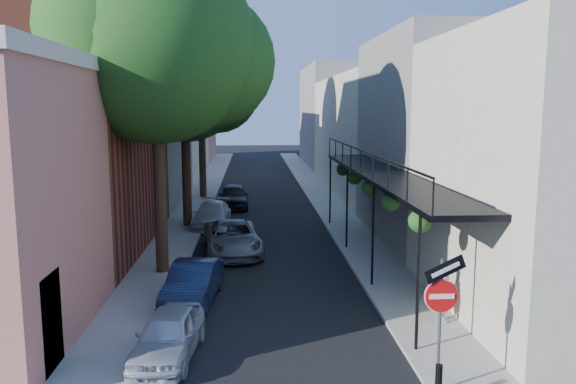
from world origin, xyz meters
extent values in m
cube|color=black|center=(0.00, 30.00, 0.01)|extent=(6.00, 64.00, 0.01)
cube|color=gray|center=(-4.00, 30.00, 0.06)|extent=(2.00, 64.00, 0.12)
cube|color=gray|center=(4.00, 30.00, 0.06)|extent=(2.00, 64.00, 0.12)
cube|color=beige|center=(-5.05, 2.50, 1.20)|extent=(0.10, 1.20, 2.20)
cube|color=brown|center=(-10.00, 14.00, 6.00)|extent=(10.00, 12.00, 12.00)
cube|color=gray|center=(-5.02, 14.00, 8.00)|extent=(0.06, 7.00, 4.00)
cube|color=gray|center=(-9.00, 26.00, 4.50)|extent=(8.00, 12.00, 9.00)
cube|color=beige|center=(-9.00, 40.00, 5.00)|extent=(8.00, 16.00, 10.00)
cube|color=tan|center=(-9.00, 54.00, 4.00)|extent=(8.00, 12.00, 8.00)
cube|color=gray|center=(9.00, 15.00, 4.50)|extent=(8.00, 10.00, 9.00)
cube|color=beige|center=(9.00, 30.00, 4.00)|extent=(8.00, 20.00, 8.00)
cube|color=gray|center=(9.00, 48.00, 5.00)|extent=(8.00, 16.00, 10.00)
cube|color=black|center=(4.20, 10.00, 3.50)|extent=(2.00, 16.00, 0.15)
cube|color=black|center=(3.25, 10.00, 4.38)|extent=(0.05, 16.00, 0.05)
cylinder|color=black|center=(3.30, 3.00, 1.81)|extent=(0.08, 0.08, 3.40)
cylinder|color=black|center=(3.30, 18.00, 1.81)|extent=(0.08, 0.08, 3.40)
sphere|color=#1D4714|center=(3.60, 4.00, 3.05)|extent=(0.60, 0.60, 0.60)
sphere|color=#1D4714|center=(3.60, 10.00, 3.05)|extent=(0.60, 0.60, 0.60)
sphere|color=#1D4714|center=(3.60, 16.00, 3.05)|extent=(0.60, 0.60, 0.60)
cylinder|color=#595B60|center=(3.15, 1.00, 1.45)|extent=(0.07, 0.07, 2.90)
cylinder|color=red|center=(3.15, 0.96, 2.15)|extent=(0.66, 0.04, 0.66)
cube|color=white|center=(3.15, 0.93, 2.15)|extent=(0.50, 0.02, 0.10)
cylinder|color=white|center=(3.15, 0.98, 2.15)|extent=(0.70, 0.02, 0.70)
cube|color=black|center=(3.20, 0.95, 2.70)|extent=(0.89, 0.15, 0.58)
cube|color=white|center=(3.20, 0.92, 2.70)|extent=(0.60, 0.10, 0.31)
cylinder|color=black|center=(3.00, 0.50, 0.52)|extent=(0.14, 0.14, 0.80)
cylinder|color=black|center=(-3.80, 10.00, 3.50)|extent=(0.44, 0.44, 7.00)
sphere|color=#1D4714|center=(-3.80, 10.00, 8.02)|extent=(6.80, 6.80, 6.80)
sphere|color=#1D4714|center=(-2.10, 11.02, 7.52)|extent=(4.76, 4.76, 4.76)
cylinder|color=black|center=(-3.80, 18.00, 3.15)|extent=(0.44, 0.44, 6.30)
sphere|color=#1D4714|center=(-3.80, 18.00, 7.20)|extent=(6.00, 6.00, 6.00)
sphere|color=#1D4714|center=(-2.30, 18.90, 6.70)|extent=(4.20, 4.20, 4.20)
cylinder|color=black|center=(-3.80, 27.00, 3.67)|extent=(0.44, 0.44, 7.35)
sphere|color=#1D4714|center=(-3.80, 27.00, 8.40)|extent=(7.00, 7.00, 7.00)
sphere|color=#1D4714|center=(-2.05, 28.05, 7.90)|extent=(4.90, 4.90, 4.90)
imported|color=#A9B4BC|center=(-2.60, 3.17, 0.56)|extent=(1.66, 3.41, 1.12)
imported|color=#121C39|center=(-2.41, 6.97, 0.61)|extent=(1.71, 3.83, 1.22)
imported|color=slate|center=(-1.40, 12.71, 0.65)|extent=(2.68, 4.88, 1.29)
imported|color=silver|center=(-2.60, 18.01, 0.61)|extent=(1.86, 4.24, 1.21)
imported|color=black|center=(-1.71, 23.37, 0.70)|extent=(1.83, 4.17, 1.40)
imported|color=slate|center=(4.59, 4.70, 0.91)|extent=(0.52, 0.66, 1.59)
camera|label=1|loc=(-0.60, -9.55, 5.86)|focal=35.00mm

